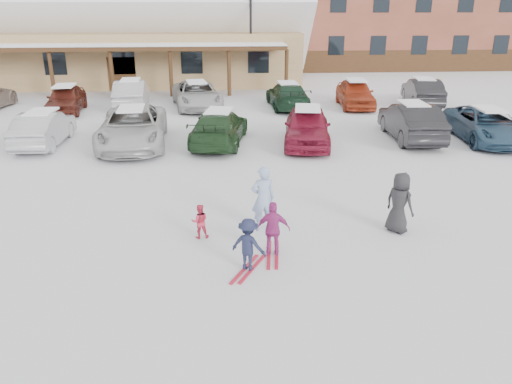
{
  "coord_description": "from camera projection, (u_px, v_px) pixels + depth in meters",
  "views": [
    {
      "loc": [
        -0.53,
        -10.91,
        5.56
      ],
      "look_at": [
        0.3,
        1.0,
        1.0
      ],
      "focal_mm": 35.0,
      "sensor_mm": 36.0,
      "label": 1
    }
  ],
  "objects": [
    {
      "name": "parked_car_6",
      "position": [
        487.0,
        125.0,
        21.07
      ],
      "size": [
        2.64,
        5.13,
        1.38
      ],
      "primitive_type": "imported",
      "rotation": [
        0.0,
        0.0,
        -0.07
      ],
      "color": "#2D4A64",
      "rests_on": "ground"
    },
    {
      "name": "parked_car_9",
      "position": [
        131.0,
        94.0,
        27.74
      ],
      "size": [
        1.97,
        4.8,
        1.55
      ],
      "primitive_type": "imported",
      "rotation": [
        0.0,
        0.0,
        3.21
      ],
      "color": "#AAA9AE",
      "rests_on": "ground"
    },
    {
      "name": "parked_car_8",
      "position": [
        66.0,
        99.0,
        26.53
      ],
      "size": [
        2.03,
        4.32,
        1.43
      ],
      "primitive_type": "imported",
      "rotation": [
        0.0,
        0.0,
        0.08
      ],
      "color": "#5A2118",
      "rests_on": "ground"
    },
    {
      "name": "parked_car_5",
      "position": [
        411.0,
        121.0,
        21.29
      ],
      "size": [
        1.87,
        4.82,
        1.56
      ],
      "primitive_type": "imported",
      "rotation": [
        0.0,
        0.0,
        3.1
      ],
      "color": "black",
      "rests_on": "ground"
    },
    {
      "name": "child_navy",
      "position": [
        248.0,
        245.0,
        10.86
      ],
      "size": [
        0.91,
        0.77,
        1.22
      ],
      "primitive_type": "imported",
      "rotation": [
        0.0,
        0.0,
        2.66
      ],
      "color": "#1A1E3A",
      "rests_on": "ground"
    },
    {
      "name": "toddler_red",
      "position": [
        200.0,
        221.0,
        12.42
      ],
      "size": [
        0.46,
        0.38,
        0.89
      ],
      "primitive_type": "imported",
      "rotation": [
        0.0,
        0.0,
        3.24
      ],
      "color": "#D02F4A",
      "rests_on": "ground"
    },
    {
      "name": "parked_car_13",
      "position": [
        422.0,
        92.0,
        28.47
      ],
      "size": [
        2.26,
        4.73,
        1.5
      ],
      "primitive_type": "imported",
      "rotation": [
        0.0,
        0.0,
        2.99
      ],
      "color": "black",
      "rests_on": "ground"
    },
    {
      "name": "parked_car_11",
      "position": [
        288.0,
        95.0,
        27.68
      ],
      "size": [
        2.15,
        4.86,
        1.39
      ],
      "primitive_type": "imported",
      "rotation": [
        0.0,
        0.0,
        3.18
      ],
      "color": "#173321",
      "rests_on": "ground"
    },
    {
      "name": "day_lodge",
      "position": [
        103.0,
        25.0,
        36.24
      ],
      "size": [
        29.12,
        12.5,
        10.38
      ],
      "color": "tan",
      "rests_on": "ground"
    },
    {
      "name": "parked_car_4",
      "position": [
        307.0,
        126.0,
        20.46
      ],
      "size": [
        2.5,
        4.77,
        1.55
      ],
      "primitive_type": "imported",
      "rotation": [
        0.0,
        0.0,
        -0.15
      ],
      "color": "maroon",
      "rests_on": "ground"
    },
    {
      "name": "parked_car_1",
      "position": [
        43.0,
        129.0,
        20.43
      ],
      "size": [
        1.49,
        4.27,
        1.4
      ],
      "primitive_type": "imported",
      "rotation": [
        0.0,
        0.0,
        3.14
      ],
      "color": "#A8A9AD",
      "rests_on": "ground"
    },
    {
      "name": "ground",
      "position": [
        247.0,
        245.0,
        12.19
      ],
      "size": [
        160.0,
        160.0,
        0.0
      ],
      "primitive_type": "plane",
      "color": "silver",
      "rests_on": "ground"
    },
    {
      "name": "parked_car_12",
      "position": [
        355.0,
        93.0,
        27.94
      ],
      "size": [
        2.09,
        4.53,
        1.5
      ],
      "primitive_type": "imported",
      "rotation": [
        0.0,
        0.0,
        -0.07
      ],
      "color": "#AC3B1E",
      "rests_on": "ground"
    },
    {
      "name": "parked_car_3",
      "position": [
        219.0,
        127.0,
        20.61
      ],
      "size": [
        2.73,
        5.08,
        1.4
      ],
      "primitive_type": "imported",
      "rotation": [
        0.0,
        0.0,
        2.98
      ],
      "color": "#1E3C1E",
      "rests_on": "ground"
    },
    {
      "name": "conifer_3",
      "position": [
        282.0,
        6.0,
        51.75
      ],
      "size": [
        3.96,
        3.96,
        9.18
      ],
      "color": "black",
      "rests_on": "ground"
    },
    {
      "name": "skis_child_navy",
      "position": [
        248.0,
        269.0,
        11.07
      ],
      "size": [
        0.83,
        1.33,
        0.03
      ],
      "primitive_type": "cube",
      "rotation": [
        0.0,
        0.0,
        2.66
      ],
      "color": "#B1192D",
      "rests_on": "ground"
    },
    {
      "name": "parked_car_10",
      "position": [
        197.0,
        95.0,
        27.7
      ],
      "size": [
        3.22,
        5.53,
        1.45
      ],
      "primitive_type": "imported",
      "rotation": [
        0.0,
        0.0,
        0.16
      ],
      "color": "#B8B8B8",
      "rests_on": "ground"
    },
    {
      "name": "skis_child_magenta",
      "position": [
        273.0,
        254.0,
        11.7
      ],
      "size": [
        0.37,
        1.41,
        0.03
      ],
      "primitive_type": "cube",
      "rotation": [
        0.0,
        0.0,
        3.02
      ],
      "color": "#B1192D",
      "rests_on": "ground"
    },
    {
      "name": "child_magenta",
      "position": [
        273.0,
        229.0,
        11.47
      ],
      "size": [
        0.82,
        0.42,
        1.34
      ],
      "primitive_type": "imported",
      "rotation": [
        0.0,
        0.0,
        3.02
      ],
      "color": "#A92F7C",
      "rests_on": "ground"
    },
    {
      "name": "lamp_post",
      "position": [
        251.0,
        36.0,
        32.65
      ],
      "size": [
        0.5,
        0.25,
        6.12
      ],
      "color": "black",
      "rests_on": "ground"
    },
    {
      "name": "adult_skier",
      "position": [
        263.0,
        198.0,
        12.75
      ],
      "size": [
        0.68,
        0.5,
        1.71
      ],
      "primitive_type": "imported",
      "rotation": [
        0.0,
        0.0,
        3.29
      ],
      "color": "#8CA2CB",
      "rests_on": "ground"
    },
    {
      "name": "bystander_dark",
      "position": [
        399.0,
        203.0,
        12.64
      ],
      "size": [
        0.87,
        0.93,
        1.59
      ],
      "primitive_type": "imported",
      "rotation": [
        0.0,
        0.0,
        2.2
      ],
      "color": "#242426",
      "rests_on": "ground"
    },
    {
      "name": "parked_car_2",
      "position": [
        133.0,
        127.0,
        20.33
      ],
      "size": [
        2.96,
        5.78,
        1.56
      ],
      "primitive_type": "imported",
      "rotation": [
        0.0,
        0.0,
        0.07
      ],
      "color": "#BDBDBD",
      "rests_on": "ground"
    }
  ]
}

